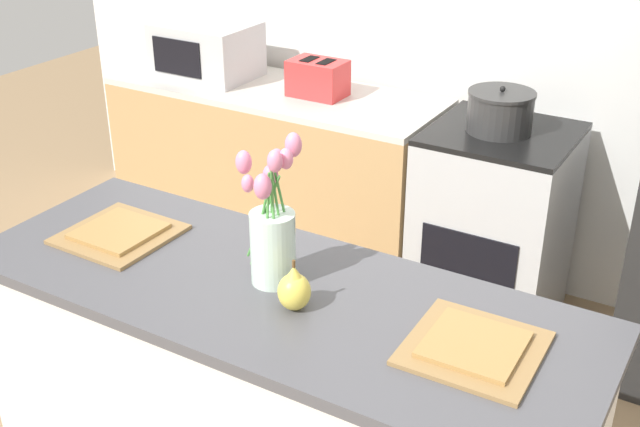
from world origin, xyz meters
TOP-DOWN VIEW (x-y plane):
  - back_wall at (0.00, 2.00)m, footprint 5.20×0.08m
  - kitchen_island at (0.00, 0.00)m, footprint 1.80×0.66m
  - back_counter at (-1.06, 1.60)m, footprint 1.68×0.60m
  - stove_range at (0.10, 1.60)m, footprint 0.60×0.61m
  - flower_vase at (-0.02, 0.03)m, footprint 0.16×0.15m
  - pear_figurine at (0.10, -0.05)m, footprint 0.09×0.09m
  - plate_setting_left at (-0.57, 0.01)m, footprint 0.32×0.32m
  - plate_setting_right at (0.57, 0.01)m, footprint 0.32×0.32m
  - toaster at (-0.82, 1.61)m, footprint 0.28×0.18m
  - cooking_pot at (0.08, 1.59)m, footprint 0.28×0.28m
  - microwave at (-1.46, 1.60)m, footprint 0.48×0.37m

SIDE VIEW (x-z plane):
  - stove_range at x=0.10m, z-range 0.00..0.91m
  - back_counter at x=-1.06m, z-range 0.00..0.91m
  - kitchen_island at x=0.00m, z-range 0.00..0.96m
  - plate_setting_left at x=-0.57m, z-range 0.95..0.98m
  - plate_setting_right at x=0.57m, z-range 0.95..0.98m
  - toaster at x=-0.82m, z-range 0.91..1.08m
  - cooking_pot at x=0.08m, z-range 0.90..1.10m
  - pear_figurine at x=0.10m, z-range 0.94..1.08m
  - microwave at x=-1.46m, z-range 0.91..1.18m
  - flower_vase at x=-0.02m, z-range 0.90..1.32m
  - back_wall at x=0.00m, z-range 0.00..2.70m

